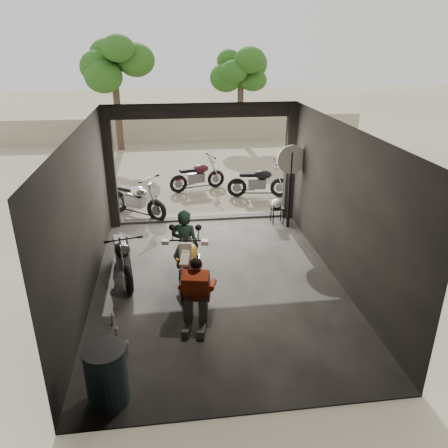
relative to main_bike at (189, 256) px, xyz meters
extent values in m
plane|color=#7A6D56|center=(0.56, -0.01, -0.65)|extent=(80.00, 80.00, 0.00)
cube|color=#2D2B28|center=(0.56, -0.01, -0.64)|extent=(5.00, 7.00, 0.02)
plane|color=black|center=(0.56, -0.01, 2.55)|extent=(7.00, 7.00, 0.00)
cube|color=black|center=(0.56, -3.51, 0.95)|extent=(5.00, 0.02, 3.20)
cube|color=black|center=(-1.94, -0.01, 0.95)|extent=(0.02, 7.00, 3.20)
cube|color=black|center=(3.06, -0.01, 0.95)|extent=(0.02, 7.00, 3.20)
cube|color=black|center=(-1.82, 3.37, 0.95)|extent=(0.24, 0.24, 3.20)
cube|color=black|center=(2.94, 3.37, 0.95)|extent=(0.24, 0.24, 3.20)
cube|color=black|center=(0.56, 3.41, 2.37)|extent=(5.00, 0.16, 0.36)
cube|color=#2D2B28|center=(0.56, 3.49, -0.61)|extent=(5.00, 0.25, 0.08)
cube|color=gray|center=(0.56, 13.99, -0.05)|extent=(18.00, 0.30, 1.20)
cylinder|color=#382B1E|center=(-2.44, 12.49, 1.14)|extent=(0.30, 0.30, 3.58)
ellipsoid|color=#1E4C14|center=(-2.44, 12.49, 3.38)|extent=(2.20, 2.20, 3.14)
cylinder|color=#382B1E|center=(3.36, 13.99, 0.95)|extent=(0.30, 0.30, 3.20)
ellipsoid|color=#1E4C14|center=(3.36, 13.99, 2.95)|extent=(2.20, 2.20, 2.80)
imported|color=black|center=(-0.07, 0.23, 0.13)|extent=(0.67, 0.55, 1.57)
cube|color=black|center=(2.56, 2.99, -0.21)|extent=(0.33, 0.33, 0.04)
cylinder|color=black|center=(2.43, 2.85, -0.43)|extent=(0.03, 0.03, 0.45)
cylinder|color=black|center=(2.70, 2.85, -0.43)|extent=(0.03, 0.03, 0.45)
cylinder|color=black|center=(2.43, 3.13, -0.43)|extent=(0.03, 0.03, 0.45)
cylinder|color=black|center=(2.70, 3.13, -0.43)|extent=(0.03, 0.03, 0.45)
ellipsoid|color=white|center=(2.51, 2.94, -0.05)|extent=(0.38, 0.39, 0.27)
cylinder|color=#3E5F68|center=(-1.31, -3.01, -0.21)|extent=(0.74, 0.74, 0.88)
cylinder|color=black|center=(2.78, 2.65, 0.38)|extent=(0.08, 0.08, 2.06)
cylinder|color=silver|center=(2.78, 2.63, 1.22)|extent=(0.75, 0.03, 0.75)
camera|label=1|loc=(-0.33, -7.84, 4.00)|focal=35.00mm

